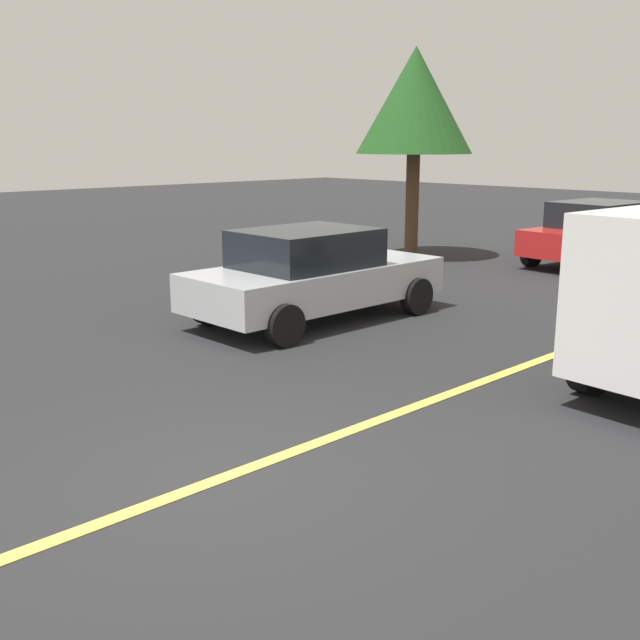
# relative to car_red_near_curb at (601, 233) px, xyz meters

# --- Properties ---
(ground_plane) EXTENTS (80.00, 80.00, 0.00)m
(ground_plane) POSITION_rel_car_red_near_curb_xyz_m (-13.76, -3.34, -0.78)
(ground_plane) COLOR #262628
(lane_marking_centre) EXTENTS (28.00, 0.16, 0.01)m
(lane_marking_centre) POSITION_rel_car_red_near_curb_xyz_m (-10.76, -3.34, -0.78)
(lane_marking_centre) COLOR #E0D14C
(car_red_near_curb) EXTENTS (4.47, 2.37, 1.54)m
(car_red_near_curb) POSITION_rel_car_red_near_curb_xyz_m (0.00, 0.00, 0.00)
(car_red_near_curb) COLOR red
(car_red_near_curb) RESTS_ON ground_plane
(car_silver_mid_road) EXTENTS (4.50, 2.12, 1.54)m
(car_silver_mid_road) POSITION_rel_car_red_near_curb_xyz_m (-8.94, 0.60, 0.00)
(car_silver_mid_road) COLOR #B7BABF
(car_silver_mid_road) RESTS_ON ground_plane
(tree_left_verge) EXTENTS (2.91, 2.91, 5.21)m
(tree_left_verge) POSITION_rel_car_red_near_curb_xyz_m (-2.28, 4.00, 3.10)
(tree_left_verge) COLOR #513823
(tree_left_verge) RESTS_ON ground_plane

